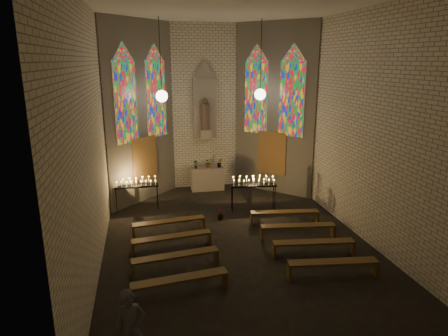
{
  "coord_description": "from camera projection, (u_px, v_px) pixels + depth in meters",
  "views": [
    {
      "loc": [
        -2.7,
        -11.02,
        5.5
      ],
      "look_at": [
        -0.22,
        0.85,
        2.21
      ],
      "focal_mm": 32.0,
      "sensor_mm": 36.0,
      "label": 1
    }
  ],
  "objects": [
    {
      "name": "floor",
      "position": [
        236.0,
        243.0,
        12.38
      ],
      "size": [
        12.0,
        12.0,
        0.0
      ],
      "primitive_type": "plane",
      "color": "black",
      "rests_on": "ground"
    },
    {
      "name": "room",
      "position": [
        216.0,
        110.0,
        14.59
      ],
      "size": [
        8.22,
        12.43,
        7.0
      ],
      "color": "beige",
      "rests_on": "ground"
    },
    {
      "name": "altar",
      "position": [
        207.0,
        178.0,
        17.4
      ],
      "size": [
        1.4,
        0.6,
        1.0
      ],
      "primitive_type": "cube",
      "color": "#ADA08D",
      "rests_on": "ground"
    },
    {
      "name": "flower_vase_left",
      "position": [
        196.0,
        164.0,
        17.02
      ],
      "size": [
        0.2,
        0.14,
        0.38
      ],
      "primitive_type": "imported",
      "rotation": [
        0.0,
        0.0,
        0.01
      ],
      "color": "#4C723F",
      "rests_on": "altar"
    },
    {
      "name": "flower_vase_center",
      "position": [
        208.0,
        163.0,
        17.24
      ],
      "size": [
        0.4,
        0.35,
        0.42
      ],
      "primitive_type": "imported",
      "rotation": [
        0.0,
        0.0,
        -0.07
      ],
      "color": "#4C723F",
      "rests_on": "altar"
    },
    {
      "name": "flower_vase_right",
      "position": [
        220.0,
        163.0,
        17.23
      ],
      "size": [
        0.25,
        0.21,
        0.42
      ],
      "primitive_type": "imported",
      "rotation": [
        0.0,
        0.0,
        0.1
      ],
      "color": "#4C723F",
      "rests_on": "altar"
    },
    {
      "name": "aisle_flower_pot",
      "position": [
        220.0,
        214.0,
        14.17
      ],
      "size": [
        0.27,
        0.27,
        0.4
      ],
      "primitive_type": "imported",
      "rotation": [
        0.0,
        0.0,
        -0.24
      ],
      "color": "#4C723F",
      "rests_on": "ground"
    },
    {
      "name": "votive_stand_left",
      "position": [
        136.0,
        184.0,
        14.92
      ],
      "size": [
        1.62,
        0.41,
        1.19
      ],
      "rotation": [
        0.0,
        0.0,
        0.02
      ],
      "color": "black",
      "rests_on": "ground"
    },
    {
      "name": "votive_stand_right",
      "position": [
        253.0,
        183.0,
        14.84
      ],
      "size": [
        1.75,
        0.61,
        1.26
      ],
      "rotation": [
        0.0,
        0.0,
        -0.12
      ],
      "color": "black",
      "rests_on": "ground"
    },
    {
      "name": "pew_left_0",
      "position": [
        169.0,
        223.0,
        12.99
      ],
      "size": [
        2.38,
        0.62,
        0.45
      ],
      "rotation": [
        0.0,
        0.0,
        0.12
      ],
      "color": "#523B17",
      "rests_on": "ground"
    },
    {
      "name": "pew_right_0",
      "position": [
        285.0,
        214.0,
        13.78
      ],
      "size": [
        2.38,
        0.62,
        0.45
      ],
      "rotation": [
        0.0,
        0.0,
        -0.12
      ],
      "color": "#523B17",
      "rests_on": "ground"
    },
    {
      "name": "pew_left_1",
      "position": [
        172.0,
        238.0,
        11.86
      ],
      "size": [
        2.38,
        0.62,
        0.45
      ],
      "rotation": [
        0.0,
        0.0,
        0.12
      ],
      "color": "#523B17",
      "rests_on": "ground"
    },
    {
      "name": "pew_right_1",
      "position": [
        298.0,
        227.0,
        12.64
      ],
      "size": [
        2.38,
        0.62,
        0.45
      ],
      "rotation": [
        0.0,
        0.0,
        -0.12
      ],
      "color": "#523B17",
      "rests_on": "ground"
    },
    {
      "name": "pew_left_2",
      "position": [
        176.0,
        257.0,
        10.72
      ],
      "size": [
        2.38,
        0.62,
        0.45
      ],
      "rotation": [
        0.0,
        0.0,
        0.12
      ],
      "color": "#523B17",
      "rests_on": "ground"
    },
    {
      "name": "pew_right_2",
      "position": [
        314.0,
        244.0,
        11.51
      ],
      "size": [
        2.38,
        0.62,
        0.45
      ],
      "rotation": [
        0.0,
        0.0,
        -0.12
      ],
      "color": "#523B17",
      "rests_on": "ground"
    },
    {
      "name": "pew_left_3",
      "position": [
        180.0,
        281.0,
        9.59
      ],
      "size": [
        2.38,
        0.62,
        0.45
      ],
      "rotation": [
        0.0,
        0.0,
        0.12
      ],
      "color": "#523B17",
      "rests_on": "ground"
    },
    {
      "name": "pew_right_3",
      "position": [
        333.0,
        264.0,
        10.38
      ],
      "size": [
        2.38,
        0.62,
        0.45
      ],
      "rotation": [
        0.0,
        0.0,
        -0.12
      ],
      "color": "#523B17",
      "rests_on": "ground"
    },
    {
      "name": "visitor",
      "position": [
        130.0,
        330.0,
        7.21
      ],
      "size": [
        0.64,
        0.49,
        1.57
      ],
      "primitive_type": "imported",
      "rotation": [
        0.0,
        0.0,
        0.22
      ],
      "color": "#494953",
      "rests_on": "ground"
    }
  ]
}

